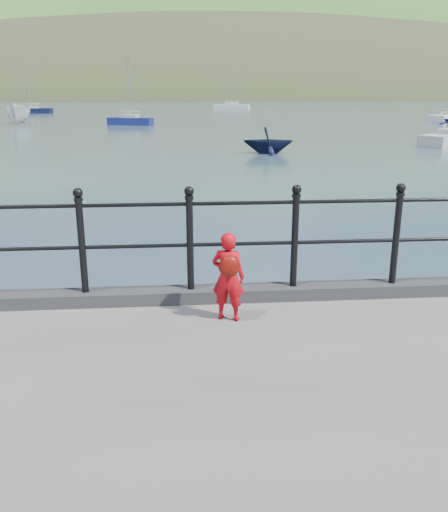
{
  "coord_description": "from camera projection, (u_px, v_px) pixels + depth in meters",
  "views": [
    {
      "loc": [
        -0.72,
        -6.04,
        3.36
      ],
      "look_at": [
        -0.22,
        -0.2,
        1.55
      ],
      "focal_mm": 38.0,
      "sensor_mm": 36.0,
      "label": 1
    }
  ],
  "objects": [
    {
      "name": "sailboat_port",
      "position": [
        130.0,
        121.0,
        52.45
      ],
      "size": [
        4.56,
        2.73,
        6.54
      ],
      "rotation": [
        0.0,
        0.0,
        -0.33
      ],
      "color": "navy",
      "rests_on": "ground"
    },
    {
      "name": "launch_white",
      "position": [
        19.0,
        113.0,
        54.57
      ],
      "size": [
        2.3,
        5.29,
        1.99
      ],
      "primitive_type": "imported",
      "rotation": [
        0.0,
        0.0,
        0.07
      ],
      "color": "white",
      "rests_on": "ground"
    },
    {
      "name": "child",
      "position": [
        228.0,
        276.0,
        5.66
      ],
      "size": [
        0.41,
        0.35,
        0.96
      ],
      "rotation": [
        0.0,
        0.0,
        2.8
      ],
      "color": "red",
      "rests_on": "quay"
    },
    {
      "name": "far_shore",
      "position": [
        264.0,
        149.0,
        244.5
      ],
      "size": [
        830.0,
        200.0,
        156.0
      ],
      "color": "#333A21",
      "rests_on": "ground"
    },
    {
      "name": "ground",
      "position": [
        240.0,
        369.0,
        6.8
      ],
      "size": [
        600.0,
        600.0,
        0.0
      ],
      "primitive_type": "plane",
      "color": "#2D4251",
      "rests_on": "ground"
    },
    {
      "name": "railing",
      "position": [
        243.0,
        231.0,
        6.12
      ],
      "size": [
        18.11,
        0.11,
        1.2
      ],
      "color": "black",
      "rests_on": "kerb"
    },
    {
      "name": "sailboat_left",
      "position": [
        31.0,
        111.0,
        77.98
      ],
      "size": [
        6.09,
        2.29,
        8.49
      ],
      "rotation": [
        0.0,
        0.0,
        -0.08
      ],
      "color": "black",
      "rests_on": "ground"
    },
    {
      "name": "kerb",
      "position": [
        242.0,
        293.0,
        6.34
      ],
      "size": [
        60.0,
        0.3,
        0.15
      ],
      "primitive_type": "cube",
      "color": "#28282B",
      "rests_on": "quay"
    },
    {
      "name": "launch_navy",
      "position": [
        268.0,
        140.0,
        29.28
      ],
      "size": [
        2.88,
        2.56,
        1.39
      ],
      "primitive_type": "imported",
      "rotation": [
        0.0,
        0.0,
        1.46
      ],
      "color": "black",
      "rests_on": "ground"
    },
    {
      "name": "sailboat_deep",
      "position": [
        232.0,
        107.0,
        96.72
      ],
      "size": [
        6.66,
        3.81,
        9.41
      ],
      "rotation": [
        0.0,
        0.0,
        -0.32
      ],
      "color": "silver",
      "rests_on": "ground"
    }
  ]
}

